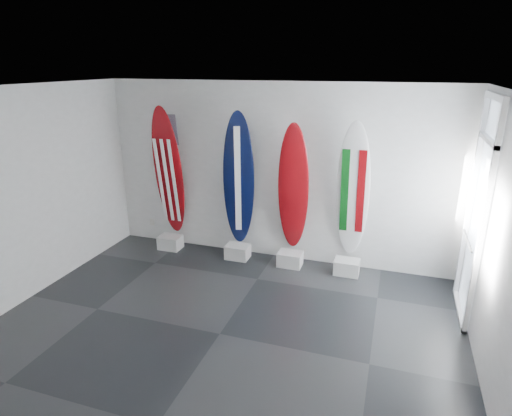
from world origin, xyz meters
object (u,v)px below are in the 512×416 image
(surfboard_swiss, at_px, (293,189))
(surfboard_italy, at_px, (353,192))
(surfboard_navy, at_px, (239,180))
(surfboard_usa, at_px, (169,173))

(surfboard_swiss, distance_m, surfboard_italy, 0.95)
(surfboard_navy, bearing_deg, surfboard_usa, 164.35)
(surfboard_usa, xyz_separation_m, surfboard_navy, (1.33, 0.00, -0.02))
(surfboard_navy, relative_size, surfboard_swiss, 1.05)
(surfboard_navy, bearing_deg, surfboard_italy, -15.65)
(surfboard_swiss, bearing_deg, surfboard_italy, -7.01)
(surfboard_usa, xyz_separation_m, surfboard_italy, (3.22, 0.00, -0.06))
(surfboard_usa, bearing_deg, surfboard_swiss, -1.59)
(surfboard_navy, xyz_separation_m, surfboard_swiss, (0.94, 0.00, -0.07))
(surfboard_navy, distance_m, surfboard_swiss, 0.95)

